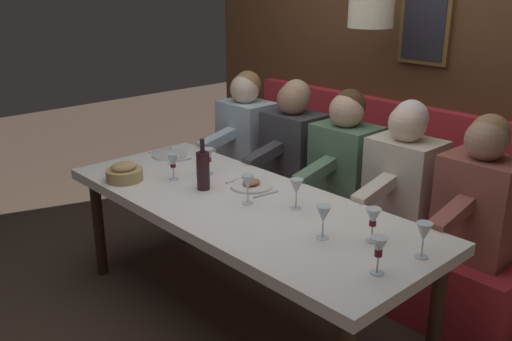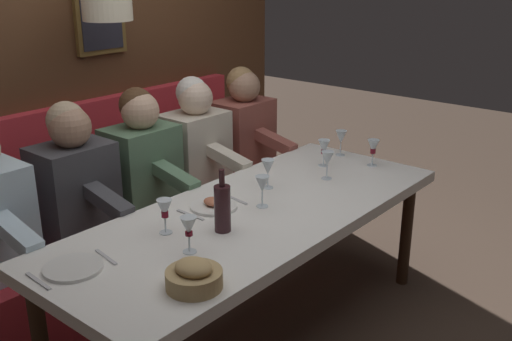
{
  "view_description": "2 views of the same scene",
  "coord_description": "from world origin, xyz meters",
  "px_view_note": "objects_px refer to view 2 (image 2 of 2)",
  "views": [
    {
      "loc": [
        -1.87,
        -2.14,
        1.9
      ],
      "look_at": [
        0.05,
        -0.07,
        0.92
      ],
      "focal_mm": 39.3,
      "sensor_mm": 36.0,
      "label": 1
    },
    {
      "loc": [
        -1.75,
        2.08,
        1.92
      ],
      "look_at": [
        0.05,
        -0.07,
        0.92
      ],
      "focal_mm": 41.41,
      "sensor_mm": 36.0,
      "label": 2
    }
  ],
  "objects_px": {
    "wine_glass_2": "(165,210)",
    "wine_glass_1": "(263,185)",
    "wine_glass_6": "(327,159)",
    "bread_bowl": "(194,276)",
    "diner_middle": "(142,159)",
    "diner_far": "(75,180)",
    "wine_bottle": "(222,208)",
    "wine_glass_5": "(341,138)",
    "wine_glass_0": "(373,148)",
    "diner_near": "(196,143)",
    "dining_table": "(255,222)",
    "diner_nearest": "(243,128)",
    "wine_glass_3": "(189,227)",
    "wine_glass_4": "(268,168)",
    "wine_glass_7": "(324,148)"
  },
  "relations": [
    {
      "from": "dining_table",
      "to": "diner_near",
      "type": "bearing_deg",
      "value": -27.29
    },
    {
      "from": "wine_glass_1",
      "to": "wine_bottle",
      "type": "xyz_separation_m",
      "value": [
        -0.04,
        0.34,
        -0.0
      ]
    },
    {
      "from": "diner_near",
      "to": "diner_far",
      "type": "bearing_deg",
      "value": 90.0
    },
    {
      "from": "wine_glass_5",
      "to": "wine_glass_6",
      "type": "height_order",
      "value": "same"
    },
    {
      "from": "wine_glass_0",
      "to": "wine_glass_1",
      "type": "bearing_deg",
      "value": 83.35
    },
    {
      "from": "dining_table",
      "to": "wine_glass_3",
      "type": "distance_m",
      "value": 0.56
    },
    {
      "from": "diner_middle",
      "to": "bread_bowl",
      "type": "distance_m",
      "value": 1.39
    },
    {
      "from": "wine_bottle",
      "to": "dining_table",
      "type": "bearing_deg",
      "value": -81.59
    },
    {
      "from": "wine_bottle",
      "to": "bread_bowl",
      "type": "distance_m",
      "value": 0.51
    },
    {
      "from": "wine_glass_1",
      "to": "wine_glass_2",
      "type": "distance_m",
      "value": 0.54
    },
    {
      "from": "diner_far",
      "to": "wine_glass_7",
      "type": "bearing_deg",
      "value": -121.84
    },
    {
      "from": "wine_glass_2",
      "to": "diner_middle",
      "type": "bearing_deg",
      "value": -32.97
    },
    {
      "from": "dining_table",
      "to": "bread_bowl",
      "type": "relative_size",
      "value": 10.24
    },
    {
      "from": "wine_glass_1",
      "to": "wine_glass_2",
      "type": "relative_size",
      "value": 1.0
    },
    {
      "from": "wine_bottle",
      "to": "diner_near",
      "type": "bearing_deg",
      "value": -38.48
    },
    {
      "from": "wine_glass_1",
      "to": "wine_glass_3",
      "type": "xyz_separation_m",
      "value": [
        -0.08,
        0.58,
        -0.0
      ]
    },
    {
      "from": "wine_glass_1",
      "to": "wine_glass_4",
      "type": "bearing_deg",
      "value": -56.75
    },
    {
      "from": "wine_glass_2",
      "to": "wine_glass_6",
      "type": "distance_m",
      "value": 1.09
    },
    {
      "from": "diner_middle",
      "to": "diner_far",
      "type": "height_order",
      "value": "same"
    },
    {
      "from": "diner_near",
      "to": "wine_glass_2",
      "type": "height_order",
      "value": "diner_near"
    },
    {
      "from": "wine_glass_4",
      "to": "wine_glass_3",
      "type": "bearing_deg",
      "value": 105.3
    },
    {
      "from": "wine_glass_1",
      "to": "dining_table",
      "type": "bearing_deg",
      "value": 87.74
    },
    {
      "from": "wine_glass_6",
      "to": "bread_bowl",
      "type": "xyz_separation_m",
      "value": [
        -0.28,
        1.33,
        -0.07
      ]
    },
    {
      "from": "diner_nearest",
      "to": "wine_glass_1",
      "type": "relative_size",
      "value": 4.82
    },
    {
      "from": "diner_far",
      "to": "wine_glass_6",
      "type": "relative_size",
      "value": 4.82
    },
    {
      "from": "diner_near",
      "to": "wine_glass_0",
      "type": "xyz_separation_m",
      "value": [
        -0.99,
        -0.52,
        0.04
      ]
    },
    {
      "from": "diner_near",
      "to": "wine_glass_2",
      "type": "bearing_deg",
      "value": 128.77
    },
    {
      "from": "wine_glass_4",
      "to": "wine_bottle",
      "type": "relative_size",
      "value": 0.55
    },
    {
      "from": "diner_middle",
      "to": "wine_glass_7",
      "type": "bearing_deg",
      "value": -134.79
    },
    {
      "from": "diner_nearest",
      "to": "wine_glass_0",
      "type": "xyz_separation_m",
      "value": [
        -0.99,
        -0.06,
        0.04
      ]
    },
    {
      "from": "wine_glass_2",
      "to": "wine_glass_1",
      "type": "bearing_deg",
      "value": -105.63
    },
    {
      "from": "wine_glass_5",
      "to": "dining_table",
      "type": "bearing_deg",
      "value": 98.24
    },
    {
      "from": "diner_nearest",
      "to": "wine_glass_1",
      "type": "bearing_deg",
      "value": 135.68
    },
    {
      "from": "wine_glass_6",
      "to": "wine_glass_0",
      "type": "bearing_deg",
      "value": -102.94
    },
    {
      "from": "wine_glass_6",
      "to": "wine_glass_3",
      "type": "bearing_deg",
      "value": 92.66
    },
    {
      "from": "diner_middle",
      "to": "wine_glass_3",
      "type": "height_order",
      "value": "diner_middle"
    },
    {
      "from": "wine_glass_6",
      "to": "bread_bowl",
      "type": "relative_size",
      "value": 0.75
    },
    {
      "from": "wine_glass_4",
      "to": "dining_table",
      "type": "bearing_deg",
      "value": 117.07
    },
    {
      "from": "wine_glass_1",
      "to": "bread_bowl",
      "type": "bearing_deg",
      "value": 111.09
    },
    {
      "from": "dining_table",
      "to": "wine_glass_0",
      "type": "height_order",
      "value": "wine_glass_0"
    },
    {
      "from": "wine_glass_0",
      "to": "diner_far",
      "type": "bearing_deg",
      "value": 55.17
    },
    {
      "from": "diner_middle",
      "to": "wine_glass_7",
      "type": "distance_m",
      "value": 1.09
    },
    {
      "from": "wine_glass_1",
      "to": "wine_glass_6",
      "type": "xyz_separation_m",
      "value": [
        -0.02,
        -0.55,
        0.0
      ]
    },
    {
      "from": "diner_nearest",
      "to": "bread_bowl",
      "type": "relative_size",
      "value": 3.6
    },
    {
      "from": "wine_glass_0",
      "to": "wine_glass_1",
      "type": "xyz_separation_m",
      "value": [
        0.11,
        0.92,
        0.0
      ]
    },
    {
      "from": "wine_glass_7",
      "to": "wine_glass_4",
      "type": "bearing_deg",
      "value": 87.05
    },
    {
      "from": "wine_glass_5",
      "to": "wine_glass_0",
      "type": "bearing_deg",
      "value": 169.2
    },
    {
      "from": "diner_nearest",
      "to": "wine_glass_3",
      "type": "distance_m",
      "value": 1.74
    },
    {
      "from": "diner_middle",
      "to": "wine_glass_7",
      "type": "xyz_separation_m",
      "value": [
        -0.77,
        -0.77,
        0.04
      ]
    },
    {
      "from": "wine_glass_5",
      "to": "wine_glass_7",
      "type": "relative_size",
      "value": 1.0
    }
  ]
}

